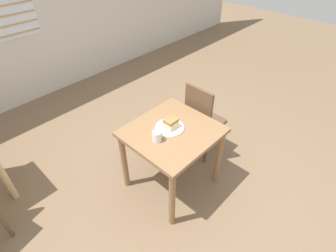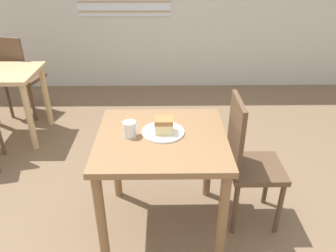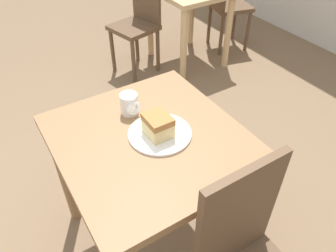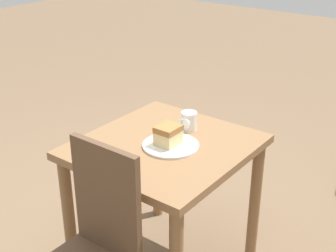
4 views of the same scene
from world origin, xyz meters
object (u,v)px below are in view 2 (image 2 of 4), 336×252
at_px(dining_table_near, 162,153).
at_px(coffee_mug, 130,129).
at_px(chair_near_window, 247,160).
at_px(plate, 163,132).
at_px(dining_table_far, 4,86).
at_px(chair_far_opposite, 20,75).
at_px(cake_slice, 164,125).

xyz_separation_m(dining_table_near, coffee_mug, (-0.19, 0.01, 0.18)).
xyz_separation_m(chair_near_window, plate, (-0.57, -0.03, 0.24)).
bearing_deg(dining_table_far, chair_far_opposite, 94.52).
distance_m(dining_table_near, dining_table_far, 2.06).
distance_m(dining_table_near, coffee_mug, 0.26).
bearing_deg(dining_table_far, chair_near_window, -29.70).
xyz_separation_m(dining_table_near, plate, (0.01, 0.04, 0.14)).
bearing_deg(dining_table_far, plate, -38.47).
bearing_deg(dining_table_near, coffee_mug, 178.32).
height_order(dining_table_near, chair_near_window, chair_near_window).
height_order(chair_near_window, coffee_mug, chair_near_window).
height_order(dining_table_near, chair_far_opposite, chair_far_opposite).
height_order(chair_near_window, chair_far_opposite, same).
xyz_separation_m(dining_table_near, cake_slice, (0.01, 0.03, 0.19)).
distance_m(chair_near_window, chair_far_opposite, 2.80).
bearing_deg(chair_far_opposite, plate, 146.67).
xyz_separation_m(chair_far_opposite, cake_slice, (1.64, -1.76, 0.30)).
bearing_deg(chair_near_window, coffee_mug, 94.98).
bearing_deg(plate, coffee_mug, -169.41).
height_order(chair_near_window, plate, chair_near_window).
height_order(dining_table_far, plate, plate).
xyz_separation_m(dining_table_far, chair_far_opposite, (-0.04, 0.48, -0.06)).
bearing_deg(dining_table_far, cake_slice, -38.63).
bearing_deg(coffee_mug, cake_slice, 7.44).
height_order(dining_table_far, chair_near_window, chair_near_window).
relative_size(dining_table_far, cake_slice, 6.31).
bearing_deg(cake_slice, dining_table_far, 141.37).
height_order(chair_far_opposite, plate, chair_far_opposite).
xyz_separation_m(plate, coffee_mug, (-0.20, -0.04, 0.04)).
distance_m(cake_slice, coffee_mug, 0.21).
bearing_deg(plate, dining_table_far, 141.53).
bearing_deg(chair_far_opposite, dining_table_far, 108.16).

